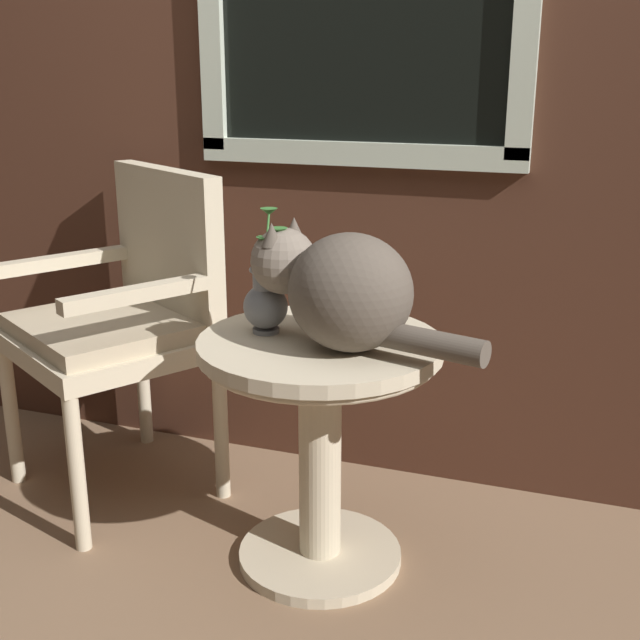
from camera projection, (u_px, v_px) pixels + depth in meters
name	position (u px, v px, depth m)	size (l,w,h in m)	color
ground_plane	(284.00, 570.00, 2.18)	(6.00, 6.00, 0.00)	#7F6047
back_wall	(362.00, 55.00, 2.38)	(4.00, 0.07, 2.60)	#47281C
wicker_side_table	(320.00, 408.00, 2.09)	(0.62, 0.62, 0.63)	beige
wicker_chair	(127.00, 311.00, 2.47)	(0.72, 0.71, 0.99)	beige
cat	(342.00, 289.00, 1.94)	(0.61, 0.35, 0.29)	brown
pewter_vase_with_ivy	(266.00, 298.00, 2.06)	(0.12, 0.13, 0.31)	slate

